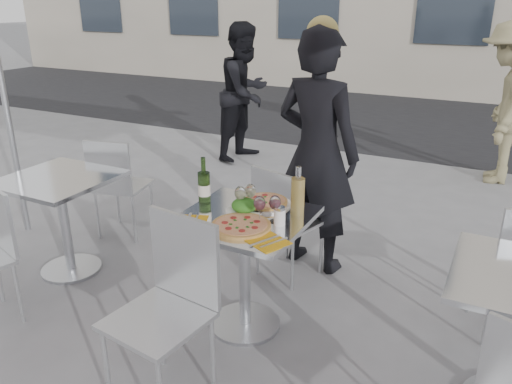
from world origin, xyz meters
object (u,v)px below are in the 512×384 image
at_px(napkin_right, 269,242).
at_px(side_chair_lfar, 117,180).
at_px(side_table_left, 62,205).
at_px(sugar_shaker, 280,216).
at_px(pedestrian_b, 505,104).
at_px(wineglass_white_a, 240,194).
at_px(pizza_near, 241,225).
at_px(napkin_left, 190,221).
at_px(main_table, 244,249).
at_px(carafe, 298,195).
at_px(woman_diner, 317,153).
at_px(wine_bottle, 204,186).
at_px(chair_far, 282,215).
at_px(wineglass_red_b, 275,204).
at_px(wineglass_white_b, 250,192).
at_px(pizza_far, 266,202).
at_px(pedestrian_a, 245,92).
at_px(wineglass_red_a, 260,204).
at_px(salad_plate, 244,207).
at_px(chair_near, 171,295).

bearing_deg(napkin_right, side_chair_lfar, 179.75).
relative_size(side_table_left, sugar_shaker, 7.01).
distance_m(pedestrian_b, wineglass_white_a, 3.85).
relative_size(pizza_near, napkin_left, 1.41).
bearing_deg(side_table_left, main_table, 0.00).
relative_size(main_table, napkin_left, 3.19).
height_order(carafe, sugar_shaker, carafe).
relative_size(woman_diner, wine_bottle, 6.02).
height_order(chair_far, pedestrian_b, pedestrian_b).
xyz_separation_m(wineglass_red_b, napkin_left, (-0.42, -0.22, -0.11)).
bearing_deg(carafe, woman_diner, 102.76).
height_order(carafe, wineglass_white_b, carafe).
distance_m(pizza_far, wineglass_white_b, 0.15).
relative_size(woman_diner, pedestrian_b, 1.02).
xyz_separation_m(main_table, wineglass_red_b, (0.19, 0.02, 0.32)).
relative_size(pizza_far, wineglass_white_a, 1.96).
height_order(pedestrian_a, napkin_left, pedestrian_a).
distance_m(carafe, wineglass_white_b, 0.28).
height_order(chair_far, wineglass_red_a, wineglass_red_a).
distance_m(pizza_near, pizza_far, 0.35).
height_order(pizza_far, napkin_left, pizza_far).
xyz_separation_m(pizza_far, wineglass_red_b, (0.15, -0.20, 0.09)).
relative_size(side_chair_lfar, pizza_far, 2.84).
distance_m(main_table, salad_plate, 0.25).
distance_m(side_chair_lfar, woman_diner, 1.71).
bearing_deg(carafe, pizza_near, -123.01).
distance_m(side_table_left, pizza_far, 1.56).
bearing_deg(napkin_left, pedestrian_b, 47.14).
xyz_separation_m(side_table_left, pedestrian_a, (-0.20, 3.16, 0.30)).
distance_m(pedestrian_a, wineglass_white_b, 3.48).
bearing_deg(wineglass_red_b, wine_bottle, 174.83).
bearing_deg(pedestrian_b, wineglass_red_b, -19.45).
distance_m(main_table, chair_far, 0.63).
distance_m(chair_near, napkin_right, 0.56).
height_order(side_chair_lfar, pedestrian_a, pedestrian_a).
xyz_separation_m(pedestrian_a, napkin_left, (1.46, -3.37, -0.09)).
bearing_deg(side_table_left, pizza_near, -5.02).
height_order(side_table_left, wineglass_red_b, wineglass_red_b).
xyz_separation_m(wine_bottle, wineglass_red_a, (0.42, -0.09, -0.00)).
bearing_deg(wineglass_red_b, woman_diner, 96.41).
relative_size(carafe, wineglass_white_a, 1.84).
xyz_separation_m(wineglass_white_b, wineglass_red_b, (0.21, -0.10, 0.00)).
distance_m(pizza_near, wineglass_white_b, 0.28).
bearing_deg(pedestrian_a, napkin_left, -148.61).
bearing_deg(side_table_left, chair_near, -23.98).
xyz_separation_m(pedestrian_b, napkin_right, (-0.94, -3.93, -0.12)).
bearing_deg(side_table_left, carafe, 5.70).
bearing_deg(carafe, wine_bottle, -168.81).
height_order(side_chair_lfar, wineglass_red_a, wineglass_red_a).
height_order(side_table_left, side_chair_lfar, side_chair_lfar).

